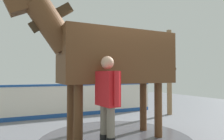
{
  "coord_description": "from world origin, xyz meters",
  "views": [
    {
      "loc": [
        -2.28,
        -3.86,
        1.29
      ],
      "look_at": [
        -0.57,
        -0.64,
        1.38
      ],
      "focal_mm": 31.82,
      "sensor_mm": 36.0,
      "label": 1
    }
  ],
  "objects": [
    {
      "name": "wet_patch",
      "position": [
        -0.3,
        -0.29,
        0.0
      ],
      "size": [
        3.09,
        3.09,
        0.0
      ],
      "primitive_type": "cylinder",
      "color": "#4C4C54",
      "rests_on": "ground"
    },
    {
      "name": "handler",
      "position": [
        -0.83,
        -0.98,
        0.91
      ],
      "size": [
        0.25,
        0.65,
        1.6
      ],
      "rotation": [
        0.0,
        0.0,
        6.35
      ],
      "color": "black",
      "rests_on": "ground"
    },
    {
      "name": "roof_post_far",
      "position": [
        2.47,
        1.03,
        1.39
      ],
      "size": [
        0.16,
        0.16,
        2.78
      ],
      "primitive_type": "cylinder",
      "color": "olive",
      "rests_on": "ground"
    },
    {
      "name": "horse",
      "position": [
        -0.43,
        -0.29,
        1.66
      ],
      "size": [
        3.67,
        1.16,
        2.84
      ],
      "rotation": [
        0.0,
        0.0,
        3.08
      ],
      "color": "brown",
      "rests_on": "ground"
    },
    {
      "name": "ground_plane",
      "position": [
        0.0,
        0.0,
        -0.01
      ],
      "size": [
        16.0,
        16.0,
        0.02
      ],
      "primitive_type": "cube",
      "color": "slate"
    },
    {
      "name": "barrier_wall",
      "position": [
        -0.14,
        2.23,
        0.47
      ],
      "size": [
        5.07,
        0.39,
        1.02
      ],
      "color": "silver",
      "rests_on": "ground"
    }
  ]
}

